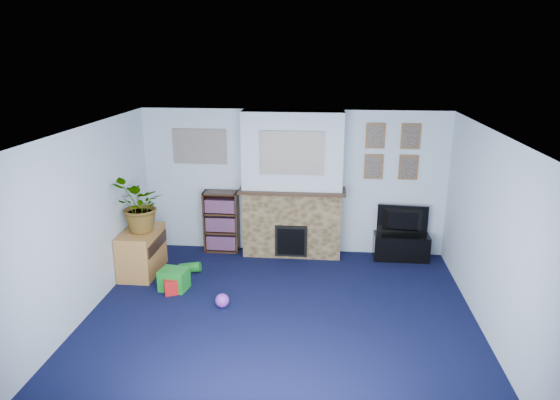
# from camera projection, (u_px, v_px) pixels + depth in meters

# --- Properties ---
(floor) EXTENTS (5.00, 4.50, 0.01)m
(floor) POSITION_uv_depth(u_px,v_px,m) (281.00, 316.00, 6.46)
(floor) COLOR #0D1133
(floor) RESTS_ON ground
(ceiling) EXTENTS (5.00, 4.50, 0.01)m
(ceiling) POSITION_uv_depth(u_px,v_px,m) (281.00, 132.00, 5.77)
(ceiling) COLOR white
(ceiling) RESTS_ON wall_back
(wall_back) EXTENTS (5.00, 0.04, 2.40)m
(wall_back) POSITION_uv_depth(u_px,v_px,m) (293.00, 182.00, 8.26)
(wall_back) COLOR silver
(wall_back) RESTS_ON ground
(wall_front) EXTENTS (5.00, 0.04, 2.40)m
(wall_front) POSITION_uv_depth(u_px,v_px,m) (254.00, 326.00, 3.97)
(wall_front) COLOR silver
(wall_front) RESTS_ON ground
(wall_left) EXTENTS (0.04, 4.50, 2.40)m
(wall_left) POSITION_uv_depth(u_px,v_px,m) (85.00, 223.00, 6.34)
(wall_left) COLOR silver
(wall_left) RESTS_ON ground
(wall_right) EXTENTS (0.04, 4.50, 2.40)m
(wall_right) POSITION_uv_depth(u_px,v_px,m) (491.00, 236.00, 5.89)
(wall_right) COLOR silver
(wall_right) RESTS_ON ground
(chimney_breast) EXTENTS (1.72, 0.50, 2.40)m
(chimney_breast) POSITION_uv_depth(u_px,v_px,m) (292.00, 187.00, 8.07)
(chimney_breast) COLOR brown
(chimney_breast) RESTS_ON ground
(collage_main) EXTENTS (1.00, 0.03, 0.68)m
(collage_main) POSITION_uv_depth(u_px,v_px,m) (292.00, 153.00, 7.70)
(collage_main) COLOR gray
(collage_main) RESTS_ON chimney_breast
(collage_left) EXTENTS (0.90, 0.03, 0.58)m
(collage_left) POSITION_uv_depth(u_px,v_px,m) (200.00, 146.00, 8.22)
(collage_left) COLOR gray
(collage_left) RESTS_ON wall_back
(portrait_tl) EXTENTS (0.30, 0.03, 0.40)m
(portrait_tl) POSITION_uv_depth(u_px,v_px,m) (375.00, 136.00, 7.89)
(portrait_tl) COLOR brown
(portrait_tl) RESTS_ON wall_back
(portrait_tr) EXTENTS (0.30, 0.03, 0.40)m
(portrait_tr) POSITION_uv_depth(u_px,v_px,m) (411.00, 136.00, 7.84)
(portrait_tr) COLOR brown
(portrait_tr) RESTS_ON wall_back
(portrait_bl) EXTENTS (0.30, 0.03, 0.40)m
(portrait_bl) POSITION_uv_depth(u_px,v_px,m) (374.00, 167.00, 8.04)
(portrait_bl) COLOR brown
(portrait_bl) RESTS_ON wall_back
(portrait_br) EXTENTS (0.30, 0.03, 0.40)m
(portrait_br) POSITION_uv_depth(u_px,v_px,m) (408.00, 167.00, 7.99)
(portrait_br) COLOR brown
(portrait_br) RESTS_ON wall_back
(tv_stand) EXTENTS (0.89, 0.37, 0.42)m
(tv_stand) POSITION_uv_depth(u_px,v_px,m) (401.00, 246.00, 8.17)
(tv_stand) COLOR black
(tv_stand) RESTS_ON ground
(television) EXTENTS (0.82, 0.17, 0.47)m
(television) POSITION_uv_depth(u_px,v_px,m) (403.00, 221.00, 8.07)
(television) COLOR black
(television) RESTS_ON tv_stand
(bookshelf) EXTENTS (0.58, 0.28, 1.05)m
(bookshelf) POSITION_uv_depth(u_px,v_px,m) (222.00, 223.00, 8.43)
(bookshelf) COLOR #301D11
(bookshelf) RESTS_ON ground
(sideboard) EXTENTS (0.49, 0.89, 0.69)m
(sideboard) POSITION_uv_depth(u_px,v_px,m) (142.00, 251.00, 7.63)
(sideboard) COLOR #B6793A
(sideboard) RESTS_ON ground
(potted_plant) EXTENTS (0.64, 0.74, 0.82)m
(potted_plant) POSITION_uv_depth(u_px,v_px,m) (140.00, 206.00, 7.36)
(potted_plant) COLOR #26661E
(potted_plant) RESTS_ON sideboard
(mantel_clock) EXTENTS (0.10, 0.06, 0.14)m
(mantel_clock) POSITION_uv_depth(u_px,v_px,m) (291.00, 185.00, 8.02)
(mantel_clock) COLOR gold
(mantel_clock) RESTS_ON chimney_breast
(mantel_candle) EXTENTS (0.05, 0.05, 0.17)m
(mantel_candle) POSITION_uv_depth(u_px,v_px,m) (315.00, 185.00, 7.98)
(mantel_candle) COLOR #B2BFC6
(mantel_candle) RESTS_ON chimney_breast
(mantel_teddy) EXTENTS (0.14, 0.14, 0.14)m
(mantel_teddy) POSITION_uv_depth(u_px,v_px,m) (259.00, 185.00, 8.07)
(mantel_teddy) COLOR gray
(mantel_teddy) RESTS_ON chimney_breast
(mantel_can) EXTENTS (0.06, 0.06, 0.12)m
(mantel_can) POSITION_uv_depth(u_px,v_px,m) (331.00, 187.00, 7.96)
(mantel_can) COLOR red
(mantel_can) RESTS_ON chimney_breast
(green_crate) EXTENTS (0.42, 0.36, 0.30)m
(green_crate) POSITION_uv_depth(u_px,v_px,m) (174.00, 280.00, 7.15)
(green_crate) COLOR #198C26
(green_crate) RESTS_ON ground
(toy_ball) EXTENTS (0.19, 0.19, 0.19)m
(toy_ball) POSITION_uv_depth(u_px,v_px,m) (222.00, 301.00, 6.67)
(toy_ball) COLOR purple
(toy_ball) RESTS_ON ground
(toy_block) EXTENTS (0.24, 0.24, 0.22)m
(toy_block) POSITION_uv_depth(u_px,v_px,m) (171.00, 286.00, 7.03)
(toy_block) COLOR red
(toy_block) RESTS_ON ground
(toy_tube) EXTENTS (0.35, 0.15, 0.20)m
(toy_tube) POSITION_uv_depth(u_px,v_px,m) (190.00, 268.00, 7.73)
(toy_tube) COLOR #198C26
(toy_tube) RESTS_ON ground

